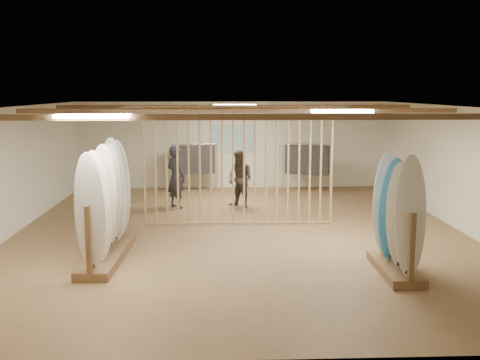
{
  "coord_description": "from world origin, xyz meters",
  "views": [
    {
      "loc": [
        -0.51,
        -12.19,
        3.14
      ],
      "look_at": [
        0.0,
        0.0,
        1.2
      ],
      "focal_mm": 42.0,
      "sensor_mm": 36.0,
      "label": 1
    }
  ],
  "objects_px": {
    "shopper_a": "(176,173)",
    "shopper_b": "(240,175)",
    "rack_right": "(396,234)",
    "clothing_rack_a": "(193,160)",
    "rack_left": "(106,221)",
    "clothing_rack_b": "(307,160)"
  },
  "relations": [
    {
      "from": "rack_right",
      "to": "shopper_b",
      "type": "bearing_deg",
      "value": 114.86
    },
    {
      "from": "rack_right",
      "to": "clothing_rack_a",
      "type": "distance_m",
      "value": 9.13
    },
    {
      "from": "rack_left",
      "to": "shopper_b",
      "type": "relative_size",
      "value": 1.53
    },
    {
      "from": "rack_right",
      "to": "clothing_rack_a",
      "type": "relative_size",
      "value": 1.34
    },
    {
      "from": "rack_right",
      "to": "clothing_rack_b",
      "type": "xyz_separation_m",
      "value": [
        -0.28,
        7.92,
        0.32
      ]
    },
    {
      "from": "rack_right",
      "to": "shopper_b",
      "type": "height_order",
      "value": "rack_right"
    },
    {
      "from": "clothing_rack_b",
      "to": "shopper_b",
      "type": "bearing_deg",
      "value": -117.49
    },
    {
      "from": "shopper_a",
      "to": "shopper_b",
      "type": "distance_m",
      "value": 1.74
    },
    {
      "from": "shopper_b",
      "to": "rack_right",
      "type": "bearing_deg",
      "value": -23.99
    },
    {
      "from": "shopper_a",
      "to": "rack_left",
      "type": "bearing_deg",
      "value": 122.55
    },
    {
      "from": "rack_left",
      "to": "shopper_b",
      "type": "distance_m",
      "value": 5.4
    },
    {
      "from": "clothing_rack_a",
      "to": "rack_left",
      "type": "bearing_deg",
      "value": -108.21
    },
    {
      "from": "rack_left",
      "to": "clothing_rack_a",
      "type": "height_order",
      "value": "rack_left"
    },
    {
      "from": "rack_left",
      "to": "shopper_a",
      "type": "distance_m",
      "value": 4.79
    },
    {
      "from": "shopper_a",
      "to": "shopper_b",
      "type": "bearing_deg",
      "value": -136.27
    },
    {
      "from": "rack_left",
      "to": "rack_right",
      "type": "height_order",
      "value": "rack_left"
    },
    {
      "from": "clothing_rack_a",
      "to": "clothing_rack_b",
      "type": "bearing_deg",
      "value": -13.71
    },
    {
      "from": "rack_right",
      "to": "clothing_rack_b",
      "type": "bearing_deg",
      "value": 93.43
    },
    {
      "from": "clothing_rack_b",
      "to": "shopper_a",
      "type": "distance_m",
      "value": 4.51
    },
    {
      "from": "clothing_rack_a",
      "to": "shopper_b",
      "type": "xyz_separation_m",
      "value": [
        1.37,
        -2.61,
        -0.11
      ]
    },
    {
      "from": "rack_right",
      "to": "shopper_a",
      "type": "height_order",
      "value": "rack_right"
    },
    {
      "from": "rack_right",
      "to": "shopper_b",
      "type": "relative_size",
      "value": 1.17
    }
  ]
}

